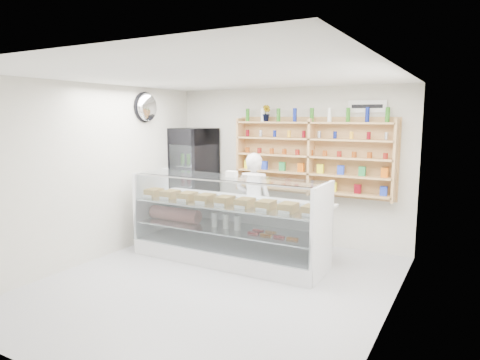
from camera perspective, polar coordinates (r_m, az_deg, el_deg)
The scene contains 8 objects.
room at distance 5.69m, azimuth -3.46°, elevation -0.51°, with size 5.00×5.00×5.00m.
display_counter at distance 6.87m, azimuth -1.59°, elevation -7.73°, with size 3.14×0.94×1.37m.
shop_worker at distance 7.29m, azimuth 1.83°, elevation -2.94°, with size 0.62×0.40×1.69m, color silver.
drinks_cooler at distance 8.52m, azimuth -6.19°, elevation -0.03°, with size 0.84×0.82×2.06m.
wall_shelving at distance 7.54m, azimuth 9.42°, elevation 3.10°, with size 2.84×0.28×1.33m.
potted_plant at distance 7.85m, azimuth 3.56°, elevation 8.88°, with size 0.16×0.13×0.30m, color #1E6626.
security_mirror at distance 7.89m, azimuth -12.26°, elevation 9.47°, with size 0.15×0.50×0.50m, color silver.
wall_sign at distance 7.39m, azimuth 16.61°, elevation 9.39°, with size 0.62×0.03×0.20m, color white.
Camera 1 is at (3.03, -4.73, 2.29)m, focal length 32.00 mm.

